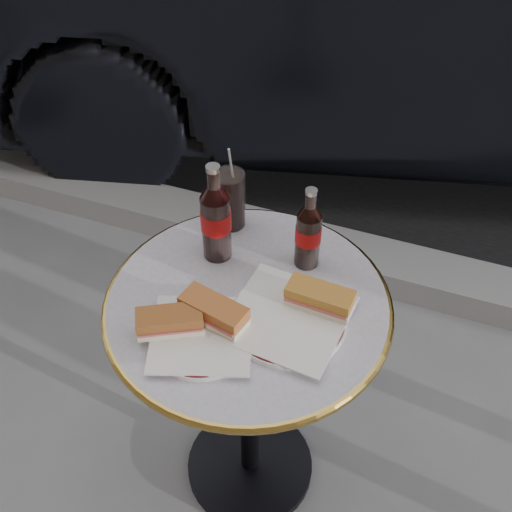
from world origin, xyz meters
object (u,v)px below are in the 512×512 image
(cola_bottle_left, at_px, (215,212))
(cola_bottle_right, at_px, (309,228))
(cola_glass, at_px, (230,199))
(bistro_table, at_px, (249,397))
(plate_right, at_px, (287,320))
(plate_left, at_px, (202,337))

(cola_bottle_left, height_order, cola_bottle_right, cola_bottle_left)
(cola_glass, bearing_deg, bistro_table, -59.75)
(plate_right, distance_m, cola_bottle_right, 0.21)
(plate_left, xyz_separation_m, cola_bottle_right, (0.13, 0.28, 0.10))
(bistro_table, relative_size, cola_bottle_left, 2.96)
(cola_bottle_right, height_order, cola_glass, cola_bottle_right)
(plate_right, bearing_deg, plate_left, -145.54)
(bistro_table, distance_m, plate_right, 0.39)
(cola_bottle_right, bearing_deg, plate_right, -85.13)
(bistro_table, relative_size, plate_right, 2.99)
(bistro_table, relative_size, cola_bottle_right, 3.52)
(plate_left, height_order, cola_bottle_left, cola_bottle_left)
(cola_glass, bearing_deg, cola_bottle_left, -83.93)
(plate_left, relative_size, cola_glass, 1.43)
(bistro_table, height_order, cola_glass, cola_glass)
(plate_right, distance_m, cola_bottle_left, 0.28)
(plate_right, bearing_deg, bistro_table, 164.53)
(plate_right, relative_size, cola_glass, 1.65)
(cola_bottle_left, relative_size, cola_glass, 1.67)
(bistro_table, distance_m, plate_left, 0.40)
(cola_bottle_right, relative_size, cola_glass, 1.41)
(plate_right, bearing_deg, cola_glass, 132.43)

